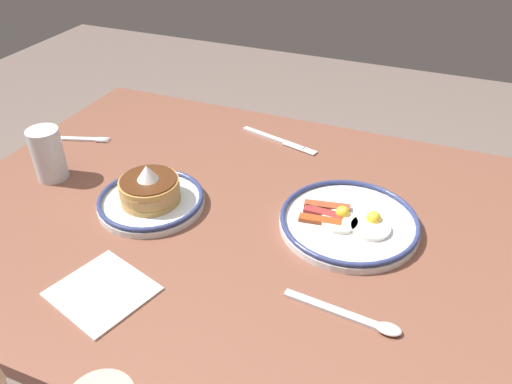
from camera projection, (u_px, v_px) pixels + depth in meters
name	position (u px, v px, depth m)	size (l,w,h in m)	color
dining_table	(277.00, 275.00, 1.07)	(1.39, 0.90, 0.76)	brown
plate_near_main	(349.00, 222.00, 0.98)	(0.27, 0.27, 0.04)	white
plate_center_pancakes	(151.00, 196.00, 1.03)	(0.22, 0.22, 0.10)	white
drinking_glass	(49.00, 157.00, 1.11)	(0.07, 0.07, 0.12)	silver
paper_napkin	(102.00, 291.00, 0.84)	(0.15, 0.14, 0.00)	white
fork_near	(73.00, 139.00, 1.27)	(0.18, 0.07, 0.01)	silver
butter_knife	(279.00, 140.00, 1.27)	(0.21, 0.07, 0.01)	silver
tea_spoon	(358.00, 318.00, 0.79)	(0.19, 0.04, 0.01)	silver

